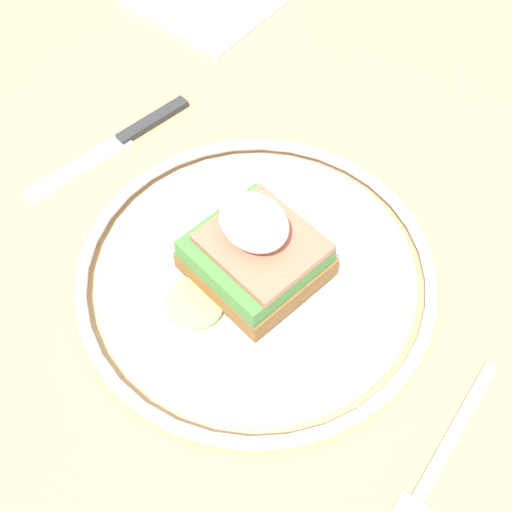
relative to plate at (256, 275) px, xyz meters
name	(u,v)px	position (x,y,z in m)	size (l,w,h in m)	color
ground_plane	(255,490)	(0.03, -0.02, -0.74)	(6.00, 6.00, 0.00)	gray
dining_table	(254,299)	(0.03, -0.02, -0.10)	(1.16, 0.91, 0.73)	tan
plate	(256,275)	(0.00, 0.00, 0.00)	(0.29, 0.29, 0.02)	silver
sandwich	(255,251)	(0.00, 0.00, 0.03)	(0.09, 0.12, 0.07)	brown
fork	(439,460)	(-0.19, 0.01, -0.01)	(0.05, 0.15, 0.00)	silver
knife	(123,139)	(0.20, -0.01, -0.01)	(0.02, 0.18, 0.01)	#2D2D2D
napkin	(205,1)	(0.30, -0.20, 0.00)	(0.14, 0.12, 0.01)	silver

